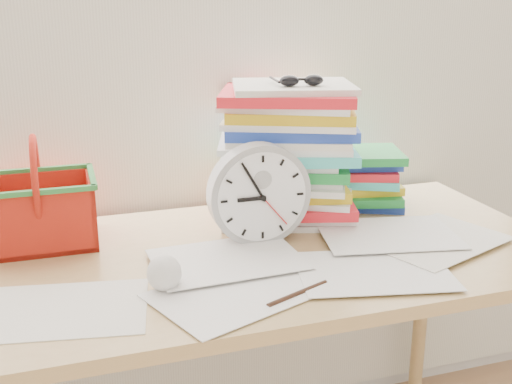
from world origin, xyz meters
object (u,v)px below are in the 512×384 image
object	(u,v)px
basket	(38,192)
book_stack	(358,178)
paper_stack	(286,152)
desk	(260,280)
clock	(259,194)

from	to	relation	value
basket	book_stack	bearing A→B (deg)	2.33
book_stack	basket	distance (m)	0.83
paper_stack	basket	size ratio (longest dim) A/B	1.37
book_stack	desk	bearing A→B (deg)	-148.22
clock	paper_stack	bearing A→B (deg)	50.77
clock	desk	bearing A→B (deg)	-106.54
clock	basket	distance (m)	0.51
desk	basket	distance (m)	0.55
book_stack	basket	world-z (taller)	basket
desk	paper_stack	size ratio (longest dim) A/B	4.00
basket	paper_stack	bearing A→B (deg)	0.25
desk	paper_stack	xyz separation A→B (m)	(0.13, 0.19, 0.25)
desk	basket	size ratio (longest dim) A/B	5.47
paper_stack	desk	bearing A→B (deg)	-124.65
desk	book_stack	distance (m)	0.45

